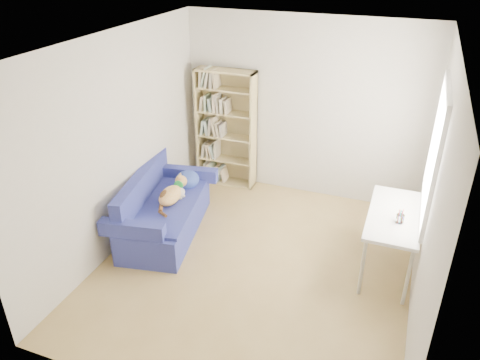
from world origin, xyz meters
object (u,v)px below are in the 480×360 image
(bookshelf, at_px, (226,133))
(desk, at_px, (394,219))
(sofa, at_px, (164,210))
(pen_cup, at_px, (400,218))

(bookshelf, bearing_deg, desk, -27.64)
(sofa, bearing_deg, pen_cup, -9.46)
(desk, relative_size, pen_cup, 7.55)
(sofa, height_order, bookshelf, bookshelf)
(bookshelf, bearing_deg, pen_cup, -29.89)
(bookshelf, height_order, pen_cup, bookshelf)
(bookshelf, distance_m, desk, 2.92)
(sofa, xyz_separation_m, desk, (2.82, 0.23, 0.36))
(sofa, distance_m, desk, 2.85)
(bookshelf, relative_size, desk, 1.46)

